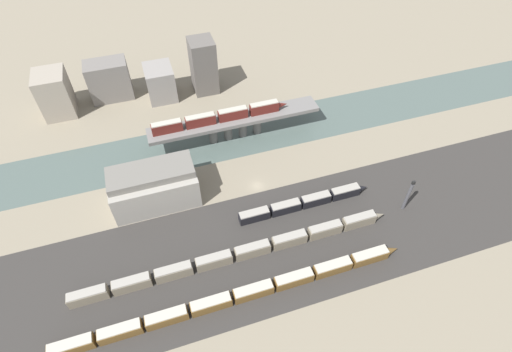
# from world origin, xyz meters

# --- Properties ---
(ground_plane) EXTENTS (400.00, 400.00, 0.00)m
(ground_plane) POSITION_xyz_m (0.00, 0.00, 0.00)
(ground_plane) COLOR gray
(railbed_yard) EXTENTS (280.00, 42.00, 0.01)m
(railbed_yard) POSITION_xyz_m (0.00, -24.00, 0.00)
(railbed_yard) COLOR #33302D
(railbed_yard) RESTS_ON ground
(river_water) EXTENTS (320.00, 23.04, 0.01)m
(river_water) POSITION_xyz_m (0.00, 26.55, 0.00)
(river_water) COLOR #4C5B56
(river_water) RESTS_ON ground
(bridge) EXTENTS (64.14, 8.32, 8.98)m
(bridge) POSITION_xyz_m (0.00, 26.55, 7.06)
(bridge) COLOR slate
(bridge) RESTS_ON ground
(train_on_bridge) EXTENTS (50.57, 2.65, 4.19)m
(train_on_bridge) POSITION_xyz_m (-5.54, 26.55, 11.04)
(train_on_bridge) COLOR #5B1E19
(train_on_bridge) RESTS_ON bridge
(train_yard_near) EXTENTS (97.02, 3.04, 3.70)m
(train_yard_near) POSITION_xyz_m (-17.73, -37.31, 1.82)
(train_yard_near) COLOR brown
(train_yard_near) RESTS_ON ground
(train_yard_mid) EXTENTS (95.02, 2.84, 4.05)m
(train_yard_mid) POSITION_xyz_m (-14.20, -24.99, 2.00)
(train_yard_mid) COLOR gray
(train_yard_mid) RESTS_ON ground
(train_yard_far) EXTENTS (44.65, 2.95, 3.62)m
(train_yard_far) POSITION_xyz_m (11.77, -13.04, 1.77)
(train_yard_far) COLOR black
(train_yard_far) RESTS_ON ground
(warehouse_building) EXTENTS (26.94, 15.22, 13.95)m
(warehouse_building) POSITION_xyz_m (-33.13, 4.74, 6.63)
(warehouse_building) COLOR #9E998E
(warehouse_building) RESTS_ON ground
(signal_tower) EXTENTS (1.05, 1.05, 12.93)m
(signal_tower) POSITION_xyz_m (41.92, -23.72, 6.26)
(signal_tower) COLOR #4C4C51
(signal_tower) RESTS_ON ground
(city_block_far_left) EXTENTS (11.71, 13.49, 17.88)m
(city_block_far_left) POSITION_xyz_m (-63.16, 62.85, 8.94)
(city_block_far_left) COLOR gray
(city_block_far_left) RESTS_ON ground
(city_block_left) EXTENTS (16.65, 10.00, 16.36)m
(city_block_left) POSITION_xyz_m (-42.32, 67.07, 8.18)
(city_block_left) COLOR slate
(city_block_left) RESTS_ON ground
(city_block_center) EXTENTS (11.25, 13.35, 13.76)m
(city_block_center) POSITION_xyz_m (-22.43, 60.88, 6.88)
(city_block_center) COLOR gray
(city_block_center) RESTS_ON ground
(city_block_right) EXTENTS (9.94, 10.78, 22.94)m
(city_block_right) POSITION_xyz_m (-3.83, 60.34, 11.47)
(city_block_right) COLOR #605B56
(city_block_right) RESTS_ON ground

